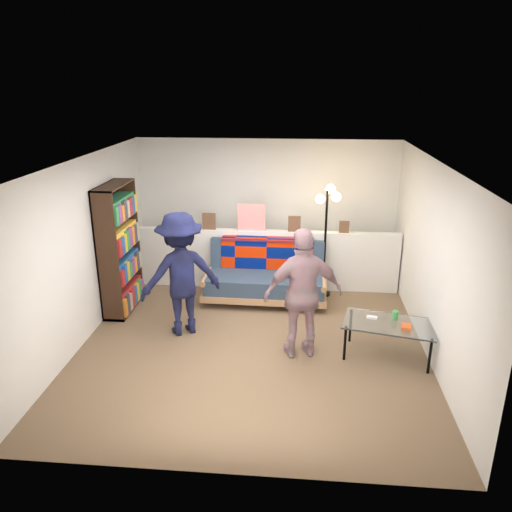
{
  "coord_description": "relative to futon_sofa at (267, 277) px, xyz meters",
  "views": [
    {
      "loc": [
        0.58,
        -6.02,
        3.33
      ],
      "look_at": [
        0.0,
        0.4,
        1.05
      ],
      "focal_mm": 35.0,
      "sensor_mm": 36.0,
      "label": 1
    }
  ],
  "objects": [
    {
      "name": "floor_lamp",
      "position": [
        0.93,
        0.29,
        0.89
      ],
      "size": [
        0.38,
        0.33,
        1.8
      ],
      "color": "black",
      "rests_on": "ground"
    },
    {
      "name": "coffee_table",
      "position": [
        1.66,
        -1.63,
        0.05
      ],
      "size": [
        1.23,
        0.85,
        0.58
      ],
      "color": "black",
      "rests_on": "ground"
    },
    {
      "name": "ground",
      "position": [
        -0.09,
        -1.31,
        -0.39
      ],
      "size": [
        5.0,
        5.0,
        0.0
      ],
      "primitive_type": "plane",
      "color": "brown",
      "rests_on": "ground"
    },
    {
      "name": "person_left",
      "position": [
        -1.08,
        -1.18,
        0.47
      ],
      "size": [
        1.28,
        1.08,
        1.71
      ],
      "primitive_type": "imported",
      "rotation": [
        0.0,
        0.0,
        3.63
      ],
      "color": "black",
      "rests_on": "ground"
    },
    {
      "name": "room_shell",
      "position": [
        -0.09,
        -0.84,
        1.29
      ],
      "size": [
        4.6,
        5.05,
        2.45
      ],
      "color": "silver",
      "rests_on": "ground"
    },
    {
      "name": "futon_sofa",
      "position": [
        0.0,
        0.0,
        0.0
      ],
      "size": [
        1.95,
        0.97,
        0.83
      ],
      "color": "#A97A52",
      "rests_on": "ground"
    },
    {
      "name": "ledge_decor",
      "position": [
        -0.31,
        0.47,
        0.79
      ],
      "size": [
        2.97,
        0.02,
        0.45
      ],
      "color": "brown",
      "rests_on": "half_wall_ledge"
    },
    {
      "name": "half_wall_ledge",
      "position": [
        -0.09,
        0.49,
        0.11
      ],
      "size": [
        4.45,
        0.15,
        1.0
      ],
      "primitive_type": "cube",
      "color": "silver",
      "rests_on": "ground"
    },
    {
      "name": "bookshelf",
      "position": [
        -2.17,
        -0.53,
        0.51
      ],
      "size": [
        0.32,
        0.96,
        1.93
      ],
      "color": "black",
      "rests_on": "ground"
    },
    {
      "name": "person_right",
      "position": [
        0.57,
        -1.66,
        0.45
      ],
      "size": [
        1.05,
        0.64,
        1.68
      ],
      "primitive_type": "imported",
      "rotation": [
        0.0,
        0.0,
        3.39
      ],
      "color": "#CA8395",
      "rests_on": "ground"
    }
  ]
}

